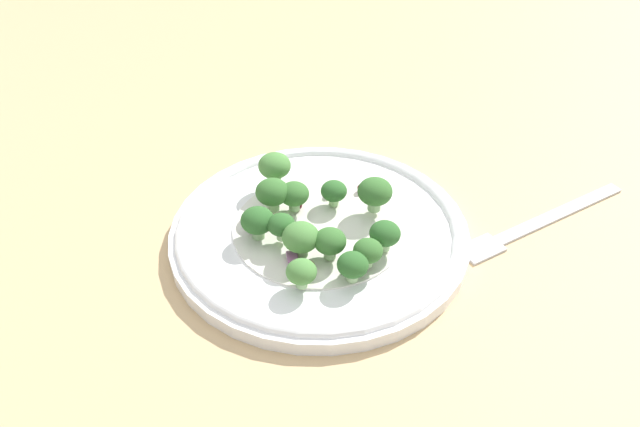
{
  "coord_description": "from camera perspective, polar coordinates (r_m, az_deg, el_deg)",
  "views": [
    {
      "loc": [
        -40.27,
        -11.39,
        36.85
      ],
      "look_at": [
        0.18,
        2.02,
        2.7
      ],
      "focal_mm": 36.81,
      "sensor_mm": 36.0,
      "label": 1
    }
  ],
  "objects": [
    {
      "name": "ground_plane",
      "position": [
        0.56,
        1.89,
        -3.45
      ],
      "size": [
        180.0,
        180.0,
        2.0
      ],
      "primitive_type": "cube",
      "color": "tan"
    },
    {
      "name": "plate",
      "position": [
        0.56,
        -0.0,
        -1.47
      ],
      "size": [
        25.3,
        25.3,
        1.7
      ],
      "color": "white",
      "rests_on": "ground_plane"
    },
    {
      "name": "dressing_pool",
      "position": [
        0.55,
        -0.0,
        -1.13
      ],
      "size": [
        14.67,
        14.67,
        0.2
      ],
      "primitive_type": "cylinder",
      "color": "white",
      "rests_on": "plate"
    },
    {
      "name": "broccoli_floret_0",
      "position": [
        0.49,
        -1.63,
        -5.14
      ],
      "size": [
        2.34,
        2.34,
        2.37
      ],
      "color": "#9EC684",
      "rests_on": "plate"
    },
    {
      "name": "broccoli_floret_1",
      "position": [
        0.51,
        0.9,
        -2.48
      ],
      "size": [
        2.59,
        2.59,
        2.62
      ],
      "color": "#8EB77A",
      "rests_on": "plate"
    },
    {
      "name": "broccoli_floret_2",
      "position": [
        0.56,
        -4.16,
        1.81
      ],
      "size": [
        2.88,
        2.88,
        2.92
      ],
      "color": "#9EC684",
      "rests_on": "plate"
    },
    {
      "name": "broccoli_floret_3",
      "position": [
        0.57,
        1.21,
        1.92
      ],
      "size": [
        2.29,
        2.29,
        2.32
      ],
      "color": "#9EC684",
      "rests_on": "plate"
    },
    {
      "name": "broccoli_floret_4",
      "position": [
        0.56,
        4.8,
        1.85
      ],
      "size": [
        2.98,
        2.98,
        3.02
      ],
      "color": "#8EB77A",
      "rests_on": "plate"
    },
    {
      "name": "broccoli_floret_5",
      "position": [
        0.53,
        -3.39,
        -1.03
      ],
      "size": [
        2.27,
        2.27,
        2.3
      ],
      "color": "#9EC684",
      "rests_on": "plate"
    },
    {
      "name": "broccoli_floret_6",
      "position": [
        0.56,
        -2.27,
        1.66
      ],
      "size": [
        2.59,
        2.59,
        2.62
      ],
      "color": "#8EB77A",
      "rests_on": "plate"
    },
    {
      "name": "broccoli_floret_7",
      "position": [
        0.52,
        5.67,
        -1.8
      ],
      "size": [
        2.51,
        2.51,
        2.54
      ],
      "color": "#9EC684",
      "rests_on": "plate"
    },
    {
      "name": "broccoli_floret_8",
      "position": [
        0.51,
        4.19,
        -3.31
      ],
      "size": [
        2.33,
        2.33,
        2.36
      ],
      "color": "#9EC684",
      "rests_on": "plate"
    },
    {
      "name": "broccoli_floret_9",
      "position": [
        0.5,
        2.87,
        -4.53
      ],
      "size": [
        2.43,
        2.43,
        2.46
      ],
      "color": "#ADD18E",
      "rests_on": "plate"
    },
    {
      "name": "broccoli_floret_10",
      "position": [
        0.58,
        -3.97,
        4.11
      ],
      "size": [
        2.92,
        2.92,
        2.96
      ],
      "color": "#9EC684",
      "rests_on": "plate"
    },
    {
      "name": "broccoli_floret_11",
      "position": [
        0.51,
        -1.68,
        -2.14
      ],
      "size": [
        2.97,
        2.97,
        3.0
      ],
      "color": "#8EB77A",
      "rests_on": "plate"
    },
    {
      "name": "broccoli_floret_12",
      "position": [
        0.53,
        -5.46,
        -0.67
      ],
      "size": [
        2.76,
        2.76,
        2.8
      ],
      "color": "#8EB77A",
      "rests_on": "plate"
    },
    {
      "name": "cranberry_0",
      "position": [
        0.55,
        -5.91,
        -0.79
      ],
      "size": [
        0.71,
        0.71,
        0.71
      ],
      "primitive_type": "sphere",
      "color": "#4C0A14",
      "rests_on": "plate"
    },
    {
      "name": "cranberry_1",
      "position": [
        0.55,
        -5.02,
        -0.21
      ],
      "size": [
        0.73,
        0.73,
        0.73
      ],
      "primitive_type": "sphere",
      "color": "maroon",
      "rests_on": "plate"
    },
    {
      "name": "cranberry_2",
      "position": [
        0.58,
        0.89,
        1.95
      ],
      "size": [
        0.7,
        0.7,
        0.7
      ],
      "primitive_type": "sphere",
      "color": "#4C0A14",
      "rests_on": "plate"
    },
    {
      "name": "cranberry_3",
      "position": [
        0.57,
        -1.92,
        0.7
      ],
      "size": [
        0.71,
        0.71,
        0.71
      ],
      "primitive_type": "sphere",
      "color": "#4C0A14",
      "rests_on": "plate"
    },
    {
      "name": "cranberry_4",
      "position": [
        0.51,
        -0.96,
        -4.55
      ],
      "size": [
        0.91,
        0.91,
        0.91
      ],
      "primitive_type": "sphere",
      "color": "#4C0A14",
      "rests_on": "plate"
    },
    {
      "name": "cranberry_5",
      "position": [
        0.59,
        3.15,
        2.33
      ],
      "size": [
        0.71,
        0.71,
        0.71
      ],
      "primitive_type": "sphere",
      "color": "maroon",
      "rests_on": "plate"
    },
    {
      "name": "onion_bit_0",
      "position": [
        0.59,
        5.3,
        1.52
      ],
      "size": [
        1.18,
        1.2,
        0.42
      ],
      "primitive_type": "cube",
      "rotation": [
        0.0,
        0.0,
        1.04
      ],
      "color": "#A35B93",
      "rests_on": "plate"
    },
    {
      "name": "onion_bit_1",
      "position": [
        0.52,
        3.3,
        -4.23
      ],
      "size": [
        0.97,
        1.46,
        0.58
      ],
      "primitive_type": "cube",
      "rotation": [
        0.0,
        0.0,
        0.12
      ],
      "color": "#934C84",
      "rests_on": "plate"
    },
    {
      "name": "onion_bit_2",
      "position": [
        0.52,
        -2.43,
        -3.83
      ],
      "size": [
        1.44,
        1.31,
        0.41
      ],
      "primitive_type": "cube",
      "rotation": [
        0.0,
        0.0,
        0.54
      ],
      "color": "#A35B93",
      "rests_on": "plate"
    },
    {
      "name": "fork",
      "position": [
        0.61,
        18.24,
        -0.81
      ],
      "size": [
        15.29,
        13.47,
        0.5
      ],
      "color": "silver",
      "rests_on": "ground_plane"
    }
  ]
}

